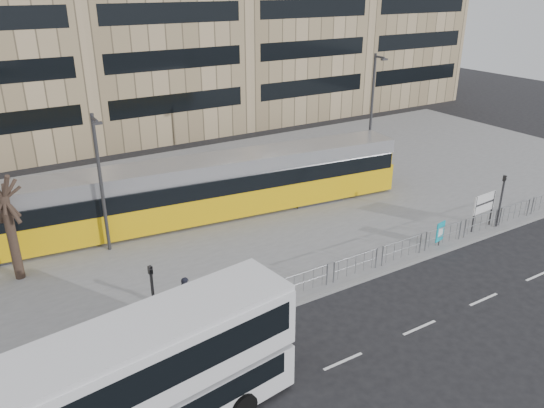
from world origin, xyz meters
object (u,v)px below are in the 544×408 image
traffic_light_west (153,292)px  pedestrian (186,295)px  lamp_post_east (372,113)px  tram (162,196)px  traffic_light_east (502,194)px  station_sign (484,205)px  double_decker_bus (135,384)px  ad_panel (440,232)px  lamp_post_west (101,178)px

traffic_light_west → pedestrian: bearing=13.7°
lamp_post_east → pedestrian: bearing=-153.5°
tram → traffic_light_east: tram is taller
pedestrian → lamp_post_east: bearing=-85.4°
traffic_light_east → station_sign: bearing=141.6°
traffic_light_east → double_decker_bus: bearing=168.8°
pedestrian → traffic_light_west: size_ratio=0.56×
double_decker_bus → station_sign: size_ratio=5.03×
ad_panel → traffic_light_west: bearing=166.7°
traffic_light_east → lamp_post_east: bearing=73.8°
ad_panel → lamp_post_west: 17.70m
station_sign → traffic_light_east: bearing=-20.5°
double_decker_bus → traffic_light_east: size_ratio=3.43×
ad_panel → traffic_light_east: (4.68, -0.06, 1.19)m
traffic_light_west → lamp_post_east: size_ratio=0.36×
lamp_post_east → lamp_post_west: bearing=-175.9°
station_sign → ad_panel: size_ratio=1.56×
ad_panel → lamp_post_east: 11.38m
traffic_light_east → pedestrian: bearing=154.2°
traffic_light_west → traffic_light_east: size_ratio=1.00×
pedestrian → lamp_post_west: 8.16m
double_decker_bus → lamp_post_west: 13.32m
traffic_light_west → lamp_post_east: (19.23, 9.53, 2.73)m
lamp_post_west → double_decker_bus: bearing=-101.7°
traffic_light_west → lamp_post_east: 21.63m
double_decker_bus → traffic_light_west: bearing=57.3°
double_decker_bus → traffic_light_east: double_decker_bus is taller
station_sign → pedestrian: (-17.58, 0.99, -0.60)m
station_sign → pedestrian: station_sign is taller
pedestrian → traffic_light_east: 18.66m
station_sign → pedestrian: 17.62m
pedestrian → double_decker_bus: bearing=122.9°
tram → traffic_light_east: bearing=-26.1°
lamp_post_west → ad_panel: bearing=-29.9°
pedestrian → lamp_post_east: 20.05m
pedestrian → traffic_light_east: traffic_light_east is taller
ad_panel → traffic_light_west: traffic_light_west is taller
tram → traffic_light_east: (16.21, -10.26, 0.19)m
ad_panel → station_sign: bearing=-7.7°
tram → pedestrian: 9.32m
tram → lamp_post_east: bearing=5.5°
ad_panel → lamp_post_west: size_ratio=0.19×
double_decker_bus → lamp_post_west: bearing=70.8°
station_sign → traffic_light_west: 19.21m
station_sign → lamp_post_west: 20.72m
ad_panel → lamp_post_west: lamp_post_west is taller
traffic_light_east → lamp_post_east: 10.49m
station_sign → lamp_post_east: (0.03, 9.78, 3.24)m
ad_panel → lamp_post_west: (-15.09, 8.68, 3.20)m
double_decker_bus → tram: (6.23, 14.43, -0.32)m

